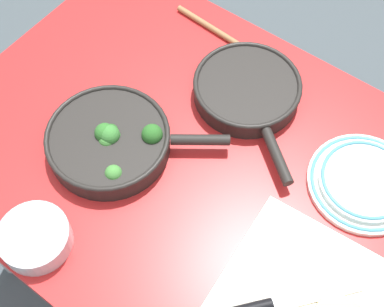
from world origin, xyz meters
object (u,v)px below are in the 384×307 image
(skillet_broccoli, at_px, (111,140))
(skillet_eggs, at_px, (248,90))
(wooden_spoon, at_px, (243,47))
(prep_bowl_steel, at_px, (35,238))
(grater_knife, at_px, (276,303))
(dinner_plate_stack, at_px, (364,181))

(skillet_broccoli, height_order, skillet_eggs, skillet_broccoli)
(wooden_spoon, bearing_deg, prep_bowl_steel, -90.14)
(skillet_eggs, relative_size, grater_knife, 1.57)
(skillet_eggs, bearing_deg, prep_bowl_steel, -66.20)
(dinner_plate_stack, bearing_deg, skillet_eggs, -7.98)
(skillet_broccoli, relative_size, wooden_spoon, 1.04)
(skillet_eggs, bearing_deg, wooden_spoon, 164.93)
(grater_knife, height_order, dinner_plate_stack, dinner_plate_stack)
(skillet_broccoli, height_order, grater_knife, skillet_broccoli)
(wooden_spoon, distance_m, dinner_plate_stack, 0.45)
(skillet_broccoli, relative_size, prep_bowl_steel, 2.50)
(grater_knife, bearing_deg, prep_bowl_steel, 151.84)
(grater_knife, height_order, prep_bowl_steel, prep_bowl_steel)
(grater_knife, bearing_deg, skillet_eggs, 80.11)
(skillet_eggs, distance_m, grater_knife, 0.49)
(dinner_plate_stack, height_order, prep_bowl_steel, prep_bowl_steel)
(skillet_broccoli, relative_size, grater_knife, 1.64)
(skillet_eggs, xyz_separation_m, wooden_spoon, (0.09, -0.12, -0.02))
(grater_knife, bearing_deg, wooden_spoon, 79.52)
(dinner_plate_stack, bearing_deg, prep_bowl_steel, 47.62)
(dinner_plate_stack, bearing_deg, grater_knife, 87.61)
(skillet_broccoli, height_order, dinner_plate_stack, skillet_broccoli)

